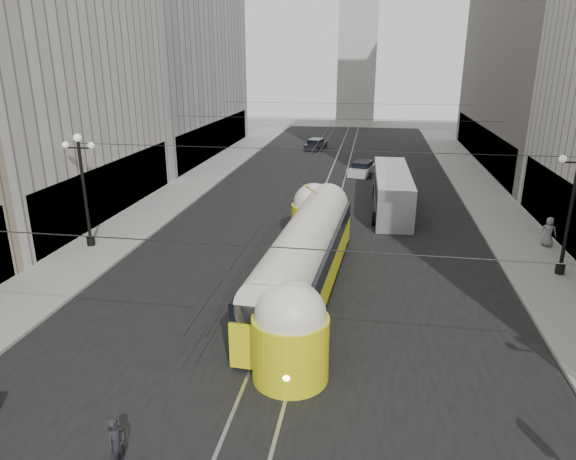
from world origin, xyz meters
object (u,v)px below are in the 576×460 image
(pedestrian_sidewalk_right, at_px, (549,232))
(pedestrian_crossing_a, at_px, (117,445))
(city_bus, at_px, (392,189))
(streetcar, at_px, (305,256))

(pedestrian_sidewalk_right, bearing_deg, pedestrian_crossing_a, 74.27)
(city_bus, bearing_deg, pedestrian_crossing_a, -106.48)
(pedestrian_crossing_a, bearing_deg, pedestrian_sidewalk_right, -24.66)
(streetcar, relative_size, pedestrian_crossing_a, 10.18)
(streetcar, height_order, pedestrian_crossing_a, streetcar)
(streetcar, xyz_separation_m, city_bus, (4.29, 14.34, -0.20))
(city_bus, xyz_separation_m, pedestrian_sidewalk_right, (8.61, -6.44, -0.55))
(streetcar, xyz_separation_m, pedestrian_crossing_a, (-3.40, -11.68, -0.95))
(city_bus, bearing_deg, streetcar, -106.67)
(city_bus, relative_size, pedestrian_crossing_a, 6.95)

